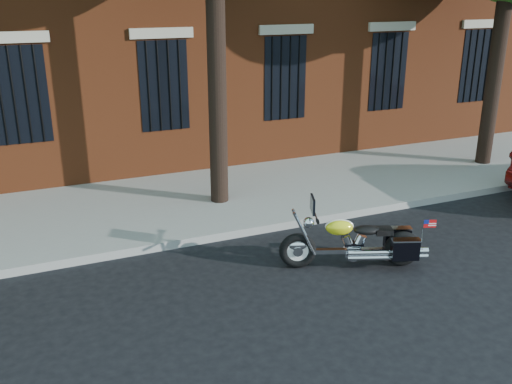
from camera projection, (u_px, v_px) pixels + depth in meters
name	position (u px, v px, depth m)	size (l,w,h in m)	color
ground	(252.00, 272.00, 9.06)	(120.00, 120.00, 0.00)	black
curb	(222.00, 235.00, 10.23)	(40.00, 0.16, 0.15)	gray
sidewalk	(191.00, 201.00, 11.86)	(40.00, 3.60, 0.15)	gray
motorcycle	(358.00, 244.00, 9.09)	(2.19, 1.24, 1.21)	black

